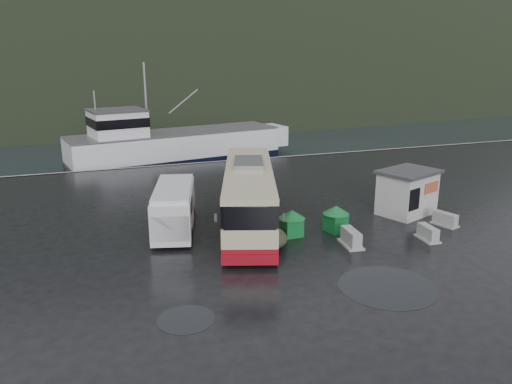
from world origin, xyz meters
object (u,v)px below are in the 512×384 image
object	(u,v)px
jersey_barrier_c	(444,225)
waste_bin_right	(292,235)
jersey_barrier_b	(427,240)
coach_bus	(249,224)
jersey_barrier_a	(351,245)
ticket_kiosk	(405,214)
fishing_trawler	(176,150)
white_van	(175,230)
waste_bin_left	(335,231)
dome_tent	(265,246)

from	to	relation	value
jersey_barrier_c	waste_bin_right	bearing A→B (deg)	171.43
jersey_barrier_b	coach_bus	bearing A→B (deg)	146.01
jersey_barrier_a	ticket_kiosk	bearing A→B (deg)	31.26
jersey_barrier_b	jersey_barrier_c	bearing A→B (deg)	33.31
coach_bus	fishing_trawler	xyz separation A→B (m)	(0.10, 24.06, 0.00)
coach_bus	ticket_kiosk	world-z (taller)	coach_bus
waste_bin_right	jersey_barrier_b	size ratio (longest dim) A/B	0.96
white_van	ticket_kiosk	bearing A→B (deg)	7.46
white_van	waste_bin_right	world-z (taller)	white_van
coach_bus	waste_bin_left	xyz separation A→B (m)	(4.20, -2.77, 0.00)
white_van	waste_bin_left	xyz separation A→B (m)	(8.51, -3.05, 0.00)
coach_bus	jersey_barrier_a	size ratio (longest dim) A/B	7.46
coach_bus	ticket_kiosk	distance (m)	9.92
jersey_barrier_a	jersey_barrier_c	distance (m)	6.79
jersey_barrier_c	jersey_barrier_b	bearing A→B (deg)	-146.69
white_van	jersey_barrier_a	xyz separation A→B (m)	(8.26, -5.24, 0.00)
waste_bin_left	jersey_barrier_c	bearing A→B (deg)	-10.68
waste_bin_left	jersey_barrier_b	distance (m)	4.93
ticket_kiosk	jersey_barrier_a	distance (m)	6.86
fishing_trawler	waste_bin_right	bearing A→B (deg)	-97.90
waste_bin_left	jersey_barrier_b	world-z (taller)	waste_bin_left
coach_bus	jersey_barrier_b	xyz separation A→B (m)	(8.26, -5.57, 0.00)
white_van	waste_bin_left	distance (m)	9.04
white_van	ticket_kiosk	world-z (taller)	ticket_kiosk
white_van	jersey_barrier_c	bearing A→B (deg)	-1.68
waste_bin_right	dome_tent	bearing A→B (deg)	-153.24
jersey_barrier_b	fishing_trawler	distance (m)	30.73
white_van	dome_tent	size ratio (longest dim) A/B	2.24
ticket_kiosk	fishing_trawler	xyz separation A→B (m)	(-9.72, 25.45, 0.00)
dome_tent	fishing_trawler	distance (m)	27.64
jersey_barrier_b	fishing_trawler	xyz separation A→B (m)	(-8.17, 29.63, 0.00)
waste_bin_left	jersey_barrier_a	size ratio (longest dim) A/B	0.87
waste_bin_right	fishing_trawler	size ratio (longest dim) A/B	0.06
waste_bin_right	ticket_kiosk	xyz separation A→B (m)	(8.22, 1.22, 0.00)
ticket_kiosk	waste_bin_right	bearing A→B (deg)	167.70
waste_bin_right	fishing_trawler	world-z (taller)	fishing_trawler
coach_bus	jersey_barrier_c	world-z (taller)	coach_bus
coach_bus	jersey_barrier_b	world-z (taller)	coach_bus
waste_bin_right	dome_tent	size ratio (longest dim) A/B	0.52
jersey_barrier_a	waste_bin_right	bearing A→B (deg)	135.17
jersey_barrier_a	dome_tent	bearing A→B (deg)	162.01
jersey_barrier_b	jersey_barrier_c	world-z (taller)	jersey_barrier_b
waste_bin_right	jersey_barrier_b	xyz separation A→B (m)	(6.66, -2.95, 0.00)
jersey_barrier_c	waste_bin_left	bearing A→B (deg)	169.32
dome_tent	jersey_barrier_b	size ratio (longest dim) A/B	1.83
waste_bin_right	jersey_barrier_c	bearing A→B (deg)	-8.57
jersey_barrier_b	jersey_barrier_a	bearing A→B (deg)	171.89
waste_bin_left	fishing_trawler	world-z (taller)	fishing_trawler
jersey_barrier_a	white_van	bearing A→B (deg)	147.62
waste_bin_right	jersey_barrier_c	distance (m)	9.17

